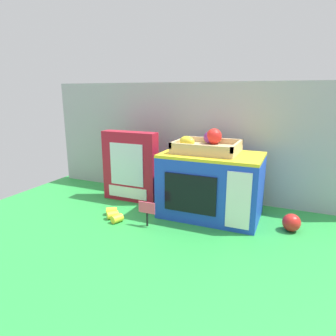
{
  "coord_description": "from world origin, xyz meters",
  "views": [
    {
      "loc": [
        0.46,
        -1.2,
        0.52
      ],
      "look_at": [
        -0.06,
        -0.0,
        0.18
      ],
      "focal_mm": 32.0,
      "sensor_mm": 36.0,
      "label": 1
    }
  ],
  "objects_px": {
    "cookie_set_box": "(130,167)",
    "loose_toy_apple": "(291,223)",
    "price_sign": "(147,210)",
    "loose_toy_banana": "(114,215)",
    "food_groups_crate": "(207,145)",
    "toy_microwave": "(211,185)"
  },
  "relations": [
    {
      "from": "cookie_set_box",
      "to": "loose_toy_apple",
      "type": "relative_size",
      "value": 4.93
    },
    {
      "from": "price_sign",
      "to": "loose_toy_banana",
      "type": "bearing_deg",
      "value": 176.8
    },
    {
      "from": "price_sign",
      "to": "loose_toy_apple",
      "type": "height_order",
      "value": "price_sign"
    },
    {
      "from": "food_groups_crate",
      "to": "loose_toy_apple",
      "type": "distance_m",
      "value": 0.45
    },
    {
      "from": "food_groups_crate",
      "to": "loose_toy_banana",
      "type": "height_order",
      "value": "food_groups_crate"
    },
    {
      "from": "cookie_set_box",
      "to": "loose_toy_banana",
      "type": "relative_size",
      "value": 2.89
    },
    {
      "from": "toy_microwave",
      "to": "loose_toy_banana",
      "type": "distance_m",
      "value": 0.43
    },
    {
      "from": "price_sign",
      "to": "loose_toy_apple",
      "type": "distance_m",
      "value": 0.56
    },
    {
      "from": "toy_microwave",
      "to": "loose_toy_banana",
      "type": "height_order",
      "value": "toy_microwave"
    },
    {
      "from": "loose_toy_banana",
      "to": "loose_toy_apple",
      "type": "xyz_separation_m",
      "value": [
        0.69,
        0.17,
        0.02
      ]
    },
    {
      "from": "food_groups_crate",
      "to": "price_sign",
      "type": "bearing_deg",
      "value": -123.58
    },
    {
      "from": "cookie_set_box",
      "to": "loose_toy_apple",
      "type": "xyz_separation_m",
      "value": [
        0.73,
        -0.06,
        -0.13
      ]
    },
    {
      "from": "price_sign",
      "to": "loose_toy_banana",
      "type": "xyz_separation_m",
      "value": [
        -0.16,
        0.01,
        -0.05
      ]
    },
    {
      "from": "cookie_set_box",
      "to": "price_sign",
      "type": "bearing_deg",
      "value": -48.33
    },
    {
      "from": "price_sign",
      "to": "loose_toy_banana",
      "type": "distance_m",
      "value": 0.17
    },
    {
      "from": "food_groups_crate",
      "to": "loose_toy_apple",
      "type": "xyz_separation_m",
      "value": [
        0.36,
        -0.07,
        -0.26
      ]
    },
    {
      "from": "price_sign",
      "to": "toy_microwave",
      "type": "bearing_deg",
      "value": 46.02
    },
    {
      "from": "cookie_set_box",
      "to": "food_groups_crate",
      "type": "bearing_deg",
      "value": 1.62
    },
    {
      "from": "cookie_set_box",
      "to": "price_sign",
      "type": "distance_m",
      "value": 0.33
    },
    {
      "from": "loose_toy_banana",
      "to": "food_groups_crate",
      "type": "bearing_deg",
      "value": 36.15
    },
    {
      "from": "cookie_set_box",
      "to": "loose_toy_apple",
      "type": "height_order",
      "value": "cookie_set_box"
    },
    {
      "from": "toy_microwave",
      "to": "loose_toy_apple",
      "type": "bearing_deg",
      "value": -4.41
    }
  ]
}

